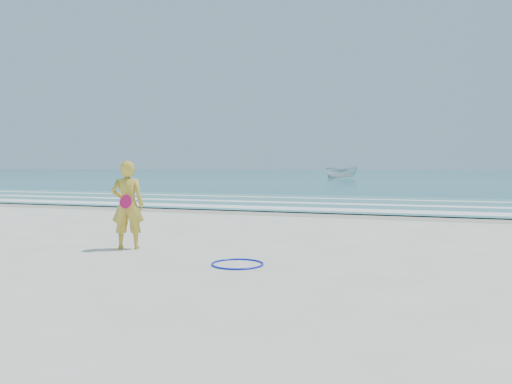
% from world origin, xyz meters
% --- Properties ---
extents(ground, '(400.00, 400.00, 0.00)m').
position_xyz_m(ground, '(0.00, 0.00, 0.00)').
color(ground, silver).
rests_on(ground, ground).
extents(wet_sand, '(400.00, 2.40, 0.00)m').
position_xyz_m(wet_sand, '(0.00, 9.00, 0.00)').
color(wet_sand, '#B2A893').
rests_on(wet_sand, ground).
extents(ocean, '(400.00, 190.00, 0.04)m').
position_xyz_m(ocean, '(0.00, 105.00, 0.02)').
color(ocean, '#19727F').
rests_on(ocean, ground).
extents(shallow, '(400.00, 10.00, 0.01)m').
position_xyz_m(shallow, '(0.00, 14.00, 0.04)').
color(shallow, '#59B7AD').
rests_on(shallow, ocean).
extents(foam_near, '(400.00, 1.40, 0.01)m').
position_xyz_m(foam_near, '(0.00, 10.30, 0.05)').
color(foam_near, white).
rests_on(foam_near, shallow).
extents(foam_mid, '(400.00, 0.90, 0.01)m').
position_xyz_m(foam_mid, '(0.00, 13.20, 0.05)').
color(foam_mid, white).
rests_on(foam_mid, shallow).
extents(foam_far, '(400.00, 0.60, 0.01)m').
position_xyz_m(foam_far, '(0.00, 16.50, 0.05)').
color(foam_far, white).
rests_on(foam_far, shallow).
extents(hoop, '(1.06, 1.06, 0.03)m').
position_xyz_m(hoop, '(1.37, -0.18, 0.02)').
color(hoop, '#0B1CC7').
rests_on(hoop, ground).
extents(boat, '(4.38, 2.76, 1.59)m').
position_xyz_m(boat, '(-6.31, 57.03, 0.83)').
color(boat, silver).
rests_on(boat, ocean).
extents(woman, '(0.76, 0.63, 1.77)m').
position_xyz_m(woman, '(-1.31, 0.64, 0.88)').
color(woman, gold).
rests_on(woman, ground).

